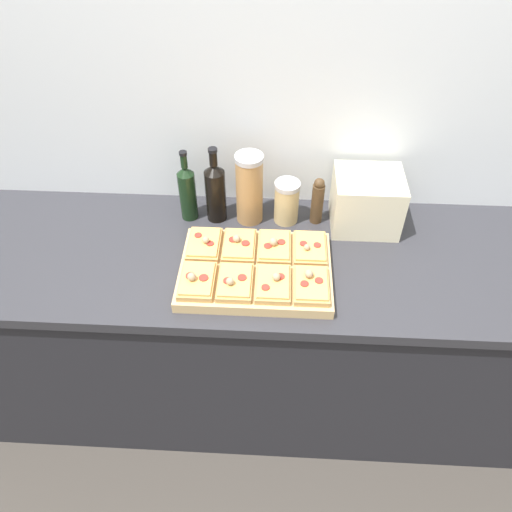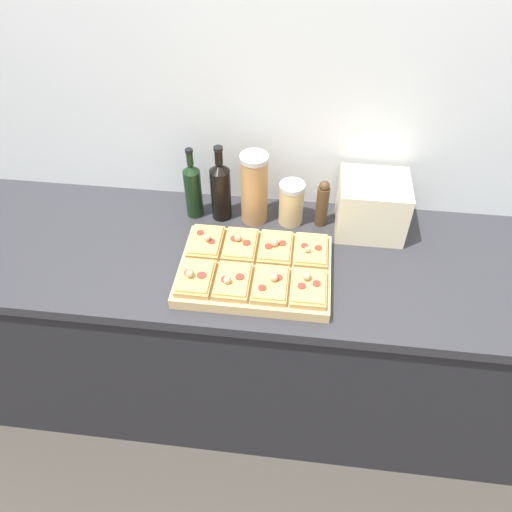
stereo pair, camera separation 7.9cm
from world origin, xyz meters
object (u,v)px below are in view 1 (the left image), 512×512
grain_jar_tall (249,189)px  wine_bottle (215,191)px  pepper_mill (318,201)px  cutting_board (256,271)px  olive_oil_bottle (187,191)px  grain_jar_short (287,202)px  toaster_oven (366,201)px

grain_jar_tall → wine_bottle: bearing=180.0°
grain_jar_tall → pepper_mill: (0.25, 0.00, -0.05)m
cutting_board → grain_jar_tall: grain_jar_tall is taller
olive_oil_bottle → grain_jar_short: olive_oil_bottle is taller
pepper_mill → wine_bottle: bearing=180.0°
wine_bottle → cutting_board: bearing=-61.2°
wine_bottle → pepper_mill: (0.37, 0.00, -0.03)m
grain_jar_short → pepper_mill: pepper_mill is taller
grain_jar_tall → grain_jar_short: bearing=0.0°
cutting_board → pepper_mill: (0.21, 0.29, 0.07)m
toaster_oven → pepper_mill: bearing=178.6°
grain_jar_tall → pepper_mill: 0.25m
wine_bottle → pepper_mill: bearing=0.0°
wine_bottle → toaster_oven: bearing=-0.4°
grain_jar_tall → toaster_oven: size_ratio=1.04×
grain_jar_tall → pepper_mill: grain_jar_tall is taller
wine_bottle → grain_jar_tall: bearing=-0.0°
cutting_board → olive_oil_bottle: 0.41m
olive_oil_bottle → wine_bottle: bearing=0.0°
olive_oil_bottle → wine_bottle: 0.10m
cutting_board → wine_bottle: 0.35m
grain_jar_short → toaster_oven: (0.29, -0.00, 0.02)m
pepper_mill → toaster_oven: toaster_oven is taller
toaster_oven → olive_oil_bottle: bearing=179.6°
olive_oil_bottle → grain_jar_tall: bearing=0.0°
olive_oil_bottle → toaster_oven: olive_oil_bottle is taller
wine_bottle → toaster_oven: size_ratio=1.13×
olive_oil_bottle → grain_jar_tall: (0.23, 0.00, 0.02)m
grain_jar_short → pepper_mill: (0.11, 0.00, 0.01)m
cutting_board → grain_jar_tall: bearing=97.4°
olive_oil_bottle → pepper_mill: (0.48, 0.00, -0.02)m
grain_jar_tall → olive_oil_bottle: bearing=180.0°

